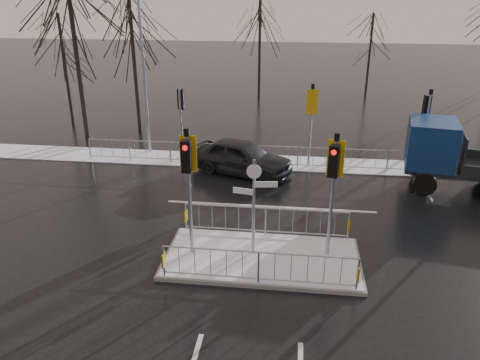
# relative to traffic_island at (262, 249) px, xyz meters

# --- Properties ---
(ground) EXTENTS (120.00, 120.00, 0.00)m
(ground) POSITION_rel_traffic_island_xyz_m (0.01, -0.01, -0.39)
(ground) COLOR black
(ground) RESTS_ON ground
(snow_verge) EXTENTS (30.00, 2.00, 0.04)m
(snow_verge) POSITION_rel_traffic_island_xyz_m (0.01, 8.59, -0.37)
(snow_verge) COLOR white
(snow_verge) RESTS_ON ground
(lane_markings) EXTENTS (8.00, 11.38, 0.01)m
(lane_markings) POSITION_rel_traffic_island_xyz_m (0.01, -0.34, -0.39)
(lane_markings) COLOR silver
(lane_markings) RESTS_ON ground
(traffic_island) EXTENTS (6.00, 3.04, 4.15)m
(traffic_island) POSITION_rel_traffic_island_xyz_m (0.00, 0.00, 0.00)
(traffic_island) COLOR slate
(traffic_island) RESTS_ON ground
(far_kerb_fixtures) EXTENTS (18.00, 0.65, 3.83)m
(far_kerb_fixtures) POSITION_rel_traffic_island_xyz_m (0.31, 8.08, 0.63)
(far_kerb_fixtures) COLOR #969AA3
(far_kerb_fixtures) RESTS_ON ground
(car_far_lane) EXTENTS (4.95, 3.36, 1.56)m
(car_far_lane) POSITION_rel_traffic_island_xyz_m (-1.48, 7.07, 0.39)
(car_far_lane) COLOR black
(car_far_lane) RESTS_ON ground
(flatbed_truck) EXTENTS (6.40, 3.24, 2.83)m
(flatbed_truck) POSITION_rel_traffic_island_xyz_m (7.23, 6.46, 1.11)
(flatbed_truck) COLOR black
(flatbed_truck) RESTS_ON ground
(tree_near_a) EXTENTS (4.75, 4.75, 8.97)m
(tree_near_a) POSITION_rel_traffic_island_xyz_m (-10.49, 10.99, 5.72)
(tree_near_a) COLOR black
(tree_near_a) RESTS_ON ground
(tree_near_b) EXTENTS (4.00, 4.00, 7.55)m
(tree_near_b) POSITION_rel_traffic_island_xyz_m (-7.99, 12.49, 4.76)
(tree_near_b) COLOR black
(tree_near_b) RESTS_ON ground
(tree_near_c) EXTENTS (3.50, 3.50, 6.61)m
(tree_near_c) POSITION_rel_traffic_island_xyz_m (-12.49, 13.49, 4.11)
(tree_near_c) COLOR black
(tree_near_c) RESTS_ON ground
(tree_far_a) EXTENTS (3.75, 3.75, 7.08)m
(tree_far_a) POSITION_rel_traffic_island_xyz_m (-1.99, 21.99, 4.43)
(tree_far_a) COLOR black
(tree_far_a) RESTS_ON ground
(tree_far_b) EXTENTS (3.25, 3.25, 6.14)m
(tree_far_b) POSITION_rel_traffic_island_xyz_m (6.01, 23.99, 3.79)
(tree_far_b) COLOR black
(tree_far_b) RESTS_ON ground
(street_lamp_left) EXTENTS (1.25, 0.18, 8.20)m
(street_lamp_left) POSITION_rel_traffic_island_xyz_m (-6.42, 9.49, 4.10)
(street_lamp_left) COLOR #969AA3
(street_lamp_left) RESTS_ON ground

